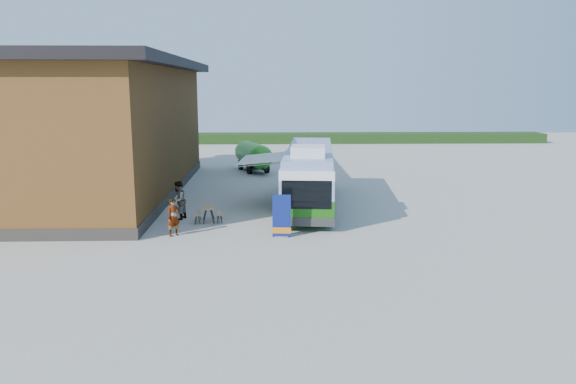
{
  "coord_description": "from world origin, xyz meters",
  "views": [
    {
      "loc": [
        -1.14,
        -21.75,
        6.1
      ],
      "look_at": [
        -0.4,
        2.76,
        1.4
      ],
      "focal_mm": 35.0,
      "sensor_mm": 36.0,
      "label": 1
    }
  ],
  "objects_px": {
    "banner": "(282,220)",
    "person_a": "(174,217)",
    "bus": "(310,174)",
    "slurry_tanker": "(253,155)",
    "person_b": "(178,200)",
    "picnic_table": "(208,211)"
  },
  "relations": [
    {
      "from": "bus",
      "to": "picnic_table",
      "type": "relative_size",
      "value": 8.71
    },
    {
      "from": "banner",
      "to": "person_b",
      "type": "xyz_separation_m",
      "value": [
        -4.67,
        3.21,
        0.17
      ]
    },
    {
      "from": "picnic_table",
      "to": "slurry_tanker",
      "type": "xyz_separation_m",
      "value": [
        1.57,
        14.99,
        0.66
      ]
    },
    {
      "from": "person_a",
      "to": "person_b",
      "type": "bearing_deg",
      "value": 57.3
    },
    {
      "from": "bus",
      "to": "slurry_tanker",
      "type": "distance_m",
      "value": 12.08
    },
    {
      "from": "banner",
      "to": "person_a",
      "type": "bearing_deg",
      "value": -179.3
    },
    {
      "from": "picnic_table",
      "to": "person_b",
      "type": "distance_m",
      "value": 1.54
    },
    {
      "from": "person_b",
      "to": "slurry_tanker",
      "type": "height_order",
      "value": "slurry_tanker"
    },
    {
      "from": "bus",
      "to": "slurry_tanker",
      "type": "height_order",
      "value": "bus"
    },
    {
      "from": "banner",
      "to": "person_b",
      "type": "height_order",
      "value": "person_b"
    },
    {
      "from": "picnic_table",
      "to": "person_a",
      "type": "xyz_separation_m",
      "value": [
        -1.16,
        -2.39,
        0.27
      ]
    },
    {
      "from": "person_a",
      "to": "person_b",
      "type": "relative_size",
      "value": 0.88
    },
    {
      "from": "bus",
      "to": "slurry_tanker",
      "type": "relative_size",
      "value": 2.15
    },
    {
      "from": "person_b",
      "to": "person_a",
      "type": "bearing_deg",
      "value": 25.9
    },
    {
      "from": "person_b",
      "to": "slurry_tanker",
      "type": "bearing_deg",
      "value": -170.88
    },
    {
      "from": "banner",
      "to": "slurry_tanker",
      "type": "relative_size",
      "value": 0.33
    },
    {
      "from": "banner",
      "to": "slurry_tanker",
      "type": "height_order",
      "value": "slurry_tanker"
    },
    {
      "from": "banner",
      "to": "person_b",
      "type": "relative_size",
      "value": 0.99
    },
    {
      "from": "slurry_tanker",
      "to": "person_a",
      "type": "bearing_deg",
      "value": -118.03
    },
    {
      "from": "bus",
      "to": "banner",
      "type": "relative_size",
      "value": 6.42
    },
    {
      "from": "person_a",
      "to": "slurry_tanker",
      "type": "bearing_deg",
      "value": 43.22
    },
    {
      "from": "bus",
      "to": "picnic_table",
      "type": "height_order",
      "value": "bus"
    }
  ]
}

